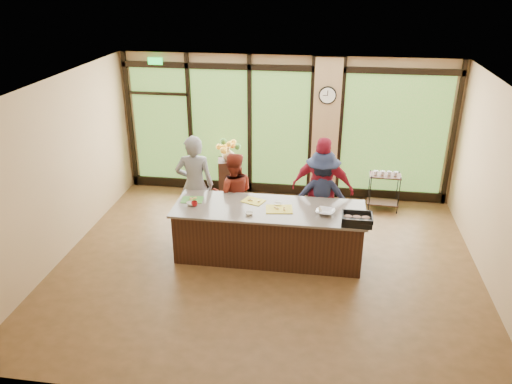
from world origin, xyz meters
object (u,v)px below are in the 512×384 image
(island_base, at_px, (269,233))
(cook_left, at_px, (195,185))
(cook_right, at_px, (322,195))
(flower_stand, at_px, (229,179))
(bar_cart, at_px, (384,187))
(roasting_pan, at_px, (357,221))

(island_base, relative_size, cook_left, 1.63)
(island_base, bearing_deg, cook_left, 155.15)
(cook_right, height_order, flower_stand, cook_right)
(cook_left, bearing_deg, bar_cart, -165.63)
(cook_right, relative_size, flower_stand, 1.90)
(cook_right, relative_size, roasting_pan, 3.56)
(flower_stand, relative_size, bar_cart, 1.03)
(cook_left, distance_m, bar_cart, 3.87)
(roasting_pan, bearing_deg, island_base, 168.61)
(roasting_pan, xyz_separation_m, bar_cart, (0.68, 2.51, -0.45))
(cook_left, relative_size, cook_right, 1.13)
(cook_right, height_order, roasting_pan, cook_right)
(flower_stand, bearing_deg, bar_cart, -13.11)
(roasting_pan, height_order, bar_cart, roasting_pan)
(cook_right, bearing_deg, roasting_pan, 115.68)
(flower_stand, height_order, bar_cart, flower_stand)
(island_base, distance_m, roasting_pan, 1.56)
(cook_right, distance_m, bar_cart, 1.84)
(flower_stand, bearing_deg, cook_left, -112.37)
(cook_left, relative_size, flower_stand, 2.16)
(cook_left, height_order, flower_stand, cook_left)
(island_base, bearing_deg, roasting_pan, -14.04)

